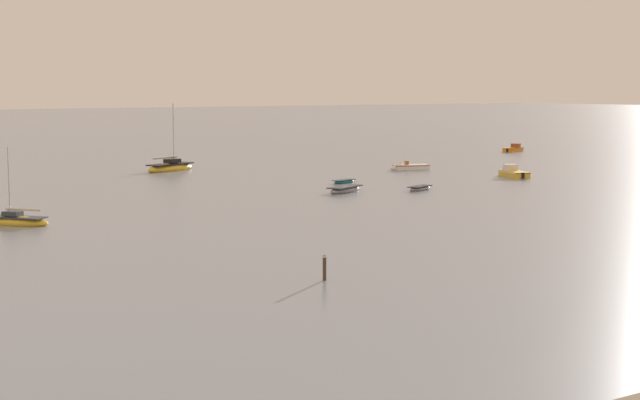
# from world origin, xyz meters

# --- Properties ---
(sailboat_moored_0) EXTENTS (7.43, 4.83, 8.00)m
(sailboat_moored_0) POSITION_xyz_m (2.59, 71.91, 0.35)
(sailboat_moored_0) COLOR gold
(sailboat_moored_0) RESTS_ON ground
(motorboat_moored_0) EXTENTS (4.79, 2.99, 1.72)m
(motorboat_moored_0) POSITION_xyz_m (59.73, 73.77, 0.26)
(motorboat_moored_0) COLOR orange
(motorboat_moored_0) RESTS_ON ground
(rowboat_moored_0) EXTENTS (4.78, 3.36, 0.72)m
(rowboat_moored_0) POSITION_xyz_m (5.45, 42.05, 0.20)
(rowboat_moored_0) COLOR gray
(rowboat_moored_0) RESTS_ON ground
(motorboat_moored_1) EXTENTS (4.92, 3.00, 1.60)m
(motorboat_moored_1) POSITION_xyz_m (25.36, 57.52, 0.22)
(motorboat_moored_1) COLOR white
(motorboat_moored_1) RESTS_ON ground
(motorboat_moored_2) EXTENTS (3.37, 5.23, 1.88)m
(motorboat_moored_2) POSITION_xyz_m (29.29, 44.71, 0.28)
(motorboat_moored_2) COLOR gold
(motorboat_moored_2) RESTS_ON ground
(rowboat_moored_2) EXTENTS (3.40, 2.19, 0.51)m
(rowboat_moored_2) POSITION_xyz_m (12.17, 39.51, 0.14)
(rowboat_moored_2) COLOR gray
(rowboat_moored_2) RESTS_ON ground
(sailboat_moored_2) EXTENTS (4.33, 4.89, 5.62)m
(sailboat_moored_2) POSITION_xyz_m (-25.86, 37.60, 0.24)
(sailboat_moored_2) COLOR gold
(sailboat_moored_2) RESTS_ON ground
(rowboat_moored_4) EXTENTS (3.06, 1.71, 0.46)m
(rowboat_moored_4) POSITION_xyz_m (10.28, 48.84, 0.12)
(rowboat_moored_4) COLOR #197084
(rowboat_moored_4) RESTS_ON ground
(mooring_post_near) EXTENTS (0.22, 0.22, 1.38)m
(mooring_post_near) POSITION_xyz_m (-19.58, 9.36, 0.60)
(mooring_post_near) COLOR #453323
(mooring_post_near) RESTS_ON ground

